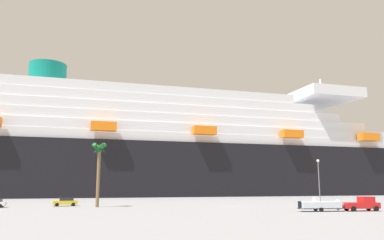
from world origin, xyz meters
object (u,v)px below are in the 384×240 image
(pickup_truck, at_px, (362,204))
(parked_car_yellow_taxi, at_px, (65,202))
(street_lamp, at_px, (319,176))
(cruise_ship, at_px, (152,152))
(small_boat_on_trailer, at_px, (324,205))
(palm_tree, at_px, (99,155))

(pickup_truck, bearing_deg, parked_car_yellow_taxi, 150.91)
(street_lamp, bearing_deg, cruise_ship, 108.13)
(small_boat_on_trailer, xyz_separation_m, palm_tree, (-33.85, 20.02, 8.51))
(pickup_truck, relative_size, parked_car_yellow_taxi, 1.21)
(cruise_ship, xyz_separation_m, parked_car_yellow_taxi, (-25.13, -64.15, -15.10))
(pickup_truck, height_order, parked_car_yellow_taxi, pickup_truck)
(cruise_ship, distance_m, street_lamp, 77.66)
(small_boat_on_trailer, relative_size, palm_tree, 0.73)
(parked_car_yellow_taxi, bearing_deg, palm_tree, -40.23)
(small_boat_on_trailer, distance_m, street_lamp, 19.15)
(cruise_ship, distance_m, pickup_truck, 93.38)
(small_boat_on_trailer, height_order, palm_tree, palm_tree)
(pickup_truck, height_order, palm_tree, palm_tree)
(cruise_ship, relative_size, parked_car_yellow_taxi, 59.99)
(palm_tree, relative_size, street_lamp, 1.30)
(small_boat_on_trailer, bearing_deg, street_lamp, 59.90)
(palm_tree, bearing_deg, street_lamp, -5.30)
(cruise_ship, bearing_deg, pickup_truck, -76.88)
(small_boat_on_trailer, height_order, street_lamp, street_lamp)
(small_boat_on_trailer, xyz_separation_m, street_lamp, (9.29, 16.02, 4.86))
(pickup_truck, height_order, small_boat_on_trailer, pickup_truck)
(cruise_ship, height_order, pickup_truck, cruise_ship)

